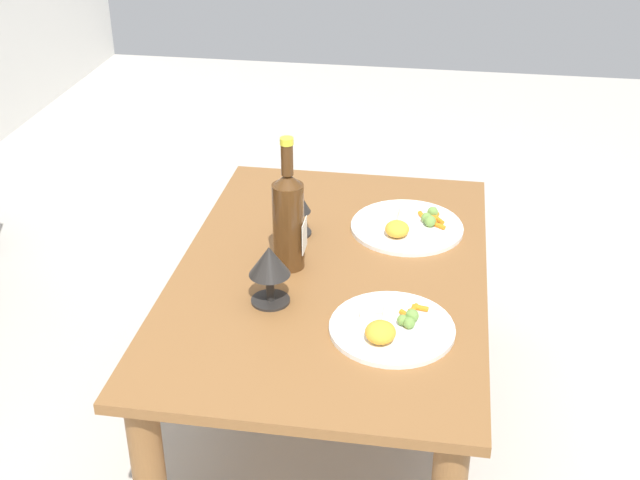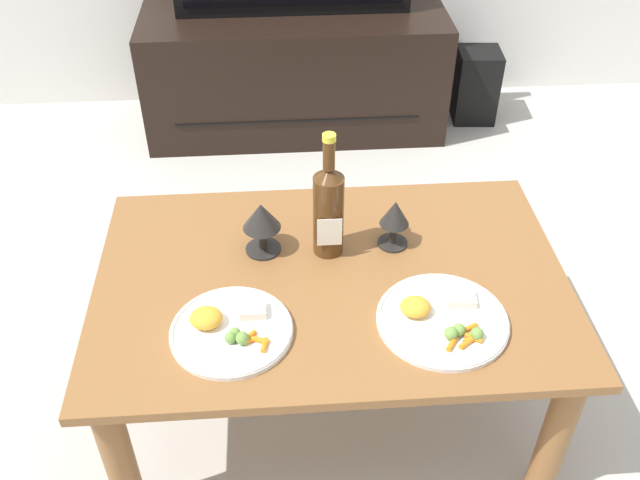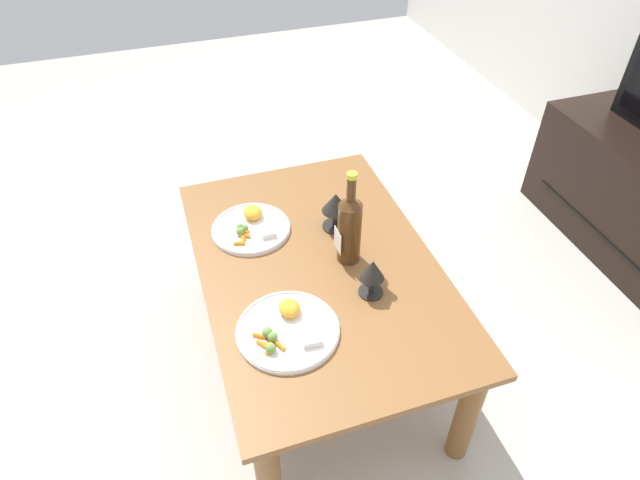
# 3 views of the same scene
# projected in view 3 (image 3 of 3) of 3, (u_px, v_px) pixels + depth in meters

# --- Properties ---
(ground_plane) EXTENTS (6.40, 6.40, 0.00)m
(ground_plane) POSITION_uv_depth(u_px,v_px,m) (318.00, 355.00, 2.09)
(ground_plane) COLOR #B7B2A8
(dining_table) EXTENTS (1.14, 0.75, 0.48)m
(dining_table) POSITION_uv_depth(u_px,v_px,m) (318.00, 283.00, 1.82)
(dining_table) COLOR brown
(dining_table) RESTS_ON ground_plane
(wine_bottle) EXTENTS (0.08, 0.08, 0.34)m
(wine_bottle) POSITION_uv_depth(u_px,v_px,m) (350.00, 227.00, 1.70)
(wine_bottle) COLOR #4C2D14
(wine_bottle) RESTS_ON dining_table
(goblet_left) EXTENTS (0.09, 0.09, 0.14)m
(goblet_left) POSITION_uv_depth(u_px,v_px,m) (336.00, 205.00, 1.85)
(goblet_left) COLOR black
(goblet_left) RESTS_ON dining_table
(goblet_right) EXTENTS (0.08, 0.08, 0.13)m
(goblet_right) POSITION_uv_depth(u_px,v_px,m) (372.00, 272.00, 1.62)
(goblet_right) COLOR black
(goblet_right) RESTS_ON dining_table
(dinner_plate_left) EXTENTS (0.27, 0.27, 0.05)m
(dinner_plate_left) POSITION_uv_depth(u_px,v_px,m) (251.00, 227.00, 1.89)
(dinner_plate_left) COLOR white
(dinner_plate_left) RESTS_ON dining_table
(dinner_plate_right) EXTENTS (0.30, 0.30, 0.05)m
(dinner_plate_right) POSITION_uv_depth(u_px,v_px,m) (288.00, 329.00, 1.56)
(dinner_plate_right) COLOR white
(dinner_plate_right) RESTS_ON dining_table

